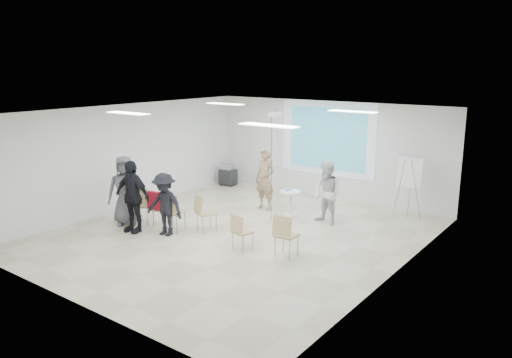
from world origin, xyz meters
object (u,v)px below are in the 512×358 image
Objects in this scene: chair_right_far at (285,232)px; audience_mid at (164,200)px; chair_center at (203,210)px; player_left at (265,175)px; chair_right_inner at (240,230)px; audience_left at (132,191)px; pedestal_table at (290,202)px; chair_left_mid at (160,207)px; av_cart at (228,175)px; flipchart_easel at (410,171)px; laptop at (175,211)px; audience_outer at (125,186)px; player_right at (327,190)px; chair_left_inner at (172,210)px; chair_far_left at (142,203)px.

audience_mid is at bearing -173.85° from chair_right_far.
chair_center is 1.00× the size of chair_right_far.
chair_right_inner is (1.48, -3.02, -0.51)m from player_left.
chair_center is at bearing 30.05° from audience_left.
pedestal_table is at bearing 92.84° from chair_center.
chair_right_inner is 0.40× the size of audience_left.
audience_mid is at bearing -98.50° from player_left.
chair_left_mid reaches higher than av_cart.
chair_right_far is 0.54× the size of flipchart_easel.
audience_mid is at bearing -40.08° from chair_left_mid.
audience_left reaches higher than chair_right_far.
laptop is 0.46× the size of av_cart.
chair_left_mid is at bearing -21.18° from audience_outer.
chair_right_far is at bearing -67.03° from player_right.
player_left is 5.61× the size of laptop.
chair_right_inner is at bearing -40.44° from audience_outer.
player_left is 2.59m from chair_center.
player_right is at bearing 41.81° from audience_mid.
flipchart_easel is 6.40m from av_cart.
chair_left_mid is at bearing 139.06° from audience_mid.
pedestal_table is 3.24m from laptop.
audience_mid is (0.58, -0.39, 0.35)m from chair_left_mid.
player_left is at bearing 126.53° from chair_right_inner.
audience_mid is (-3.13, -0.53, 0.32)m from chair_right_far.
player_left is at bearing -159.35° from flipchart_easel.
chair_left_mid is 1.07m from audience_outer.
chair_left_inner is at bearing -34.21° from audience_outer.
player_right is at bearing -134.56° from flipchart_easel.
chair_right_inner is 6.26m from av_cart.
player_right is 2.19× the size of chair_right_inner.
laptop is 1.54m from audience_outer.
chair_right_inner is 0.87× the size of chair_right_far.
chair_left_inner is at bearing -119.62° from player_right.
chair_center is at bearing -65.90° from av_cart.
laptop is 0.17× the size of audience_left.
chair_right_inner is at bearing -0.05° from audience_mid.
chair_right_far is (4.24, 0.29, -0.02)m from chair_far_left.
chair_left_mid is 1.07× the size of chair_right_inner.
chair_center is at bearing -162.18° from laptop.
audience_mid is 2.25× the size of av_cart.
audience_left reaches higher than chair_right_inner.
player_right is 3.24m from chair_center.
chair_far_left is at bearing -86.74° from av_cart.
chair_left_mid is at bearing 155.95° from chair_left_inner.
chair_far_left reaches higher than chair_right_inner.
pedestal_table is 3.09m from chair_right_far.
player_left reaches higher than chair_far_left.
chair_left_mid is 0.91× the size of chair_left_inner.
av_cart is at bearing -78.04° from laptop.
audience_left is (-1.43, -1.02, 0.47)m from chair_center.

